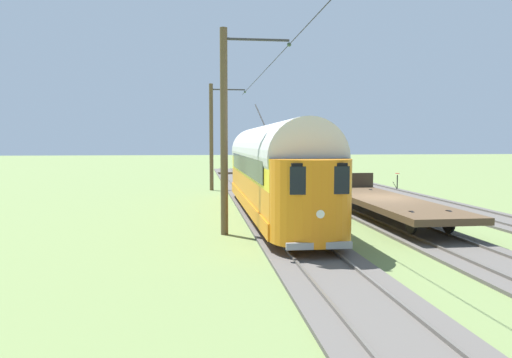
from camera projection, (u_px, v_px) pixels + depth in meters
The scene contains 9 objects.
ground_plane at pixel (381, 218), 21.65m from camera, with size 220.00×220.00×0.00m, color olive.
track_streetcar_siding at pixel (476, 214), 22.56m from camera, with size 2.80×80.00×0.18m.
track_adjacent_siding at pixel (378, 216), 21.96m from camera, with size 2.80×80.00×0.18m.
track_third_siding at pixel (274, 218), 21.36m from camera, with size 2.80×80.00×0.18m.
vintage_streetcar at pixel (272, 168), 21.98m from camera, with size 2.65×17.71×5.58m.
flatcar_adjacent at pixel (386, 201), 21.04m from camera, with size 2.80×11.16×1.60m.
catenary_pole_foreground at pixel (212, 135), 33.96m from camera, with size 2.67×0.28×7.68m.
catenary_pole_mid_near at pixel (226, 129), 17.51m from camera, with size 2.67×0.28×7.68m.
switch_stand at pixel (397, 180), 34.35m from camera, with size 0.50×0.30×1.24m.
Camera 1 is at (8.34, 20.58, 3.48)m, focal length 32.99 mm.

